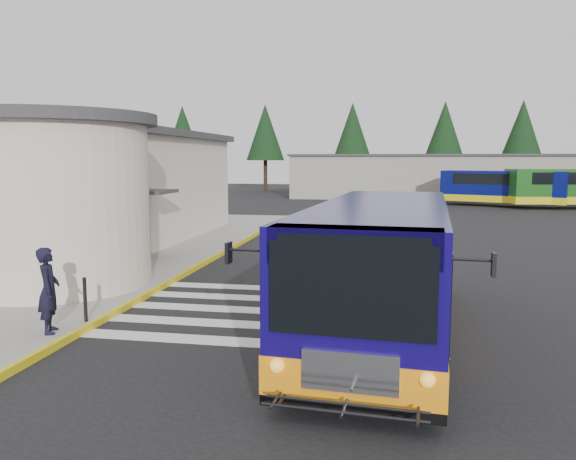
% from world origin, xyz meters
% --- Properties ---
extents(ground, '(140.00, 140.00, 0.00)m').
position_xyz_m(ground, '(0.00, 0.00, 0.00)').
color(ground, black).
rests_on(ground, ground).
extents(sidewalk, '(10.00, 34.00, 0.15)m').
position_xyz_m(sidewalk, '(-9.00, 4.00, 0.07)').
color(sidewalk, gray).
rests_on(sidewalk, ground).
extents(curb_strip, '(0.12, 34.00, 0.16)m').
position_xyz_m(curb_strip, '(-4.05, 4.00, 0.08)').
color(curb_strip, gold).
rests_on(curb_strip, ground).
extents(station_building, '(12.70, 18.70, 4.80)m').
position_xyz_m(station_building, '(-10.84, 6.91, 2.57)').
color(station_building, beige).
rests_on(station_building, ground).
extents(crosswalk, '(8.00, 5.35, 0.01)m').
position_xyz_m(crosswalk, '(-0.50, -0.80, 0.01)').
color(crosswalk, silver).
rests_on(crosswalk, ground).
extents(depot_building, '(26.40, 8.40, 4.20)m').
position_xyz_m(depot_building, '(6.00, 42.00, 2.11)').
color(depot_building, gray).
rests_on(depot_building, ground).
extents(tree_line, '(58.40, 4.40, 10.00)m').
position_xyz_m(tree_line, '(6.29, 50.00, 6.77)').
color(tree_line, black).
rests_on(tree_line, ground).
extents(transit_bus, '(3.74, 10.05, 2.79)m').
position_xyz_m(transit_bus, '(2.19, -2.10, 1.33)').
color(transit_bus, '#120759').
rests_on(transit_bus, ground).
extents(pedestrian_a, '(0.66, 0.77, 1.78)m').
position_xyz_m(pedestrian_a, '(-4.50, -3.72, 1.04)').
color(pedestrian_a, black).
rests_on(pedestrian_a, sidewalk).
extents(pedestrian_b, '(0.68, 0.87, 1.79)m').
position_xyz_m(pedestrian_b, '(-6.60, -1.14, 1.04)').
color(pedestrian_b, black).
rests_on(pedestrian_b, sidewalk).
extents(bollard, '(0.08, 0.08, 0.99)m').
position_xyz_m(bollard, '(-4.20, -2.87, 0.64)').
color(bollard, black).
rests_on(bollard, sidewalk).
extents(far_bus_a, '(9.67, 6.06, 2.42)m').
position_xyz_m(far_bus_a, '(11.13, 32.77, 1.57)').
color(far_bus_a, '#070C54').
rests_on(far_bus_a, ground).
extents(far_bus_b, '(10.26, 4.20, 2.57)m').
position_xyz_m(far_bus_b, '(16.17, 31.85, 1.67)').
color(far_bus_b, '#174E14').
rests_on(far_bus_b, ground).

